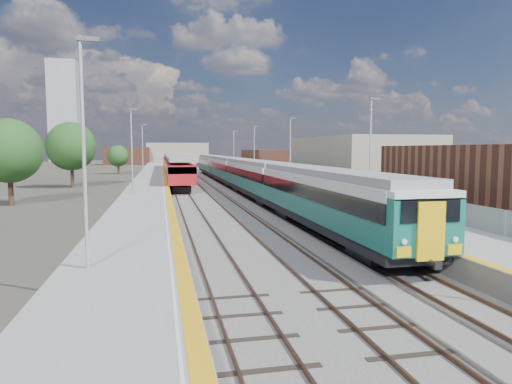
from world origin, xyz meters
name	(u,v)px	position (x,y,z in m)	size (l,w,h in m)	color
ground	(223,188)	(0.00, 50.00, 0.00)	(320.00, 320.00, 0.00)	#47443A
ballast_bed	(203,186)	(-2.25, 52.50, 0.03)	(10.50, 155.00, 0.06)	#565451
tracks	(207,185)	(-1.65, 54.18, 0.11)	(8.96, 160.00, 0.17)	#4C3323
platform_right	(259,182)	(5.28, 52.49, 0.54)	(4.70, 155.00, 8.52)	slate
platform_left	(150,184)	(-9.05, 52.49, 0.52)	(4.30, 155.00, 8.52)	slate
buildings	(125,130)	(-18.12, 138.60, 10.70)	(72.00, 185.50, 40.00)	brown
green_train	(238,171)	(1.50, 46.93, 2.24)	(2.89, 80.48, 3.18)	black
red_train	(174,165)	(-5.50, 71.50, 2.27)	(3.03, 61.49, 3.83)	black
tree_a	(9,151)	(-20.63, 35.71, 4.79)	(5.62, 5.62, 7.61)	#382619
tree_b	(71,146)	(-18.90, 54.72, 5.29)	(6.19, 6.19, 8.40)	#382619
tree_c	(118,156)	(-15.88, 86.64, 3.57)	(4.19, 4.19, 5.68)	#382619
tree_d	(346,154)	(20.10, 58.12, 4.14)	(4.85, 4.85, 6.58)	#382619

